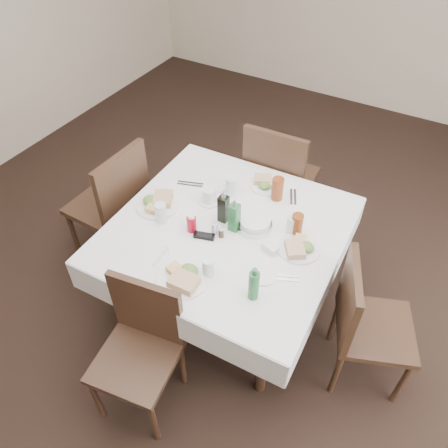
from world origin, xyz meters
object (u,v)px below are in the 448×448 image
dining_table (227,236)px  bread_basket (255,224)px  chair_north (278,175)px  green_bottle (254,285)px  ketchup_bottle (192,223)px  chair_east (362,319)px  chair_west (115,201)px  water_n (231,186)px  oil_cruet_green (234,216)px  water_e (292,225)px  coffee_mug (210,196)px  water_s (208,267)px  chair_south (142,341)px  oil_cruet_dark (223,208)px  water_w (161,213)px

dining_table → bread_basket: bread_basket is taller
chair_north → green_bottle: size_ratio=4.58×
dining_table → ketchup_bottle: bearing=-144.2°
bread_basket → chair_east: bearing=-11.7°
dining_table → bread_basket: bearing=30.4°
chair_west → water_n: 0.90m
dining_table → chair_north: 0.88m
chair_north → chair_west: chair_north is taller
chair_east → oil_cruet_green: (-0.91, 0.09, 0.33)m
water_n → ketchup_bottle: water_n is taller
water_n → water_e: (0.51, -0.13, -0.01)m
bread_basket → coffee_mug: size_ratio=1.34×
chair_north → chair_east: (0.98, -0.95, -0.06)m
water_s → ketchup_bottle: ketchup_bottle is taller
ketchup_bottle → coffee_mug: 0.30m
water_s → oil_cruet_green: bearing=97.5°
chair_north → bread_basket: bearing=-76.8°
bread_basket → ketchup_bottle: size_ratio=1.66×
dining_table → green_bottle: green_bottle is taller
chair_south → water_e: chair_south is taller
water_s → water_e: size_ratio=0.97×
ketchup_bottle → green_bottle: (0.57, -0.27, 0.04)m
chair_south → water_s: 0.56m
bread_basket → green_bottle: 0.55m
chair_north → oil_cruet_dark: size_ratio=4.26×
water_w → coffee_mug: water_w is taller
chair_north → water_w: chair_north is taller
chair_west → green_bottle: (1.33, -0.39, 0.27)m
water_n → oil_cruet_green: (0.18, -0.29, 0.04)m
chair_south → oil_cruet_dark: bearing=87.9°
chair_east → oil_cruet_dark: bearing=172.8°
chair_north → chair_east: 1.36m
chair_north → water_e: bearing=-60.4°
chair_west → bread_basket: 1.12m
chair_south → water_n: bearing=92.4°
coffee_mug → green_bottle: green_bottle is taller
water_n → ketchup_bottle: bearing=-96.0°
water_s → coffee_mug: 0.64m
chair_west → bread_basket: bearing=5.3°
water_w → water_s: bearing=-25.5°
chair_north → water_w: (-0.37, -1.02, 0.24)m
dining_table → water_e: size_ratio=11.61×
chair_north → chair_east: size_ratio=1.10×
green_bottle → bread_basket: bearing=115.7°
water_n → bread_basket: (0.29, -0.21, -0.04)m
green_bottle → oil_cruet_dark: bearing=134.6°
ketchup_bottle → bread_basket: bearing=33.4°
chair_south → ketchup_bottle: (-0.09, 0.69, 0.30)m
water_e → bread_basket: water_e is taller
coffee_mug → ketchup_bottle: bearing=-81.4°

